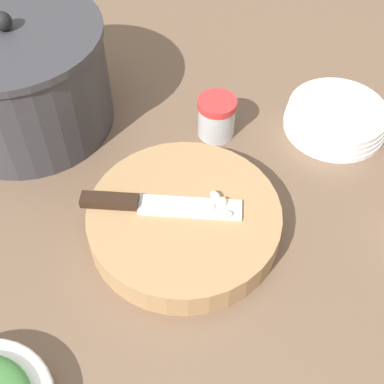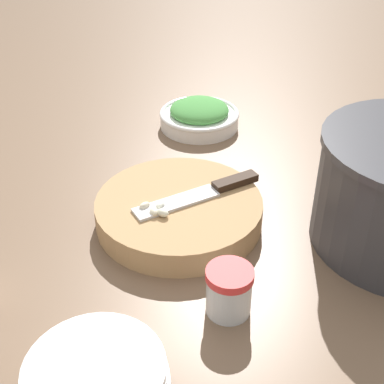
{
  "view_description": "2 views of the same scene",
  "coord_description": "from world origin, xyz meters",
  "views": [
    {
      "loc": [
        -0.17,
        -0.45,
        0.63
      ],
      "look_at": [
        0.03,
        -0.01,
        0.05
      ],
      "focal_mm": 50.0,
      "sensor_mm": 36.0,
      "label": 1
    },
    {
      "loc": [
        0.6,
        0.34,
        0.54
      ],
      "look_at": [
        -0.01,
        -0.02,
        0.05
      ],
      "focal_mm": 50.0,
      "sensor_mm": 36.0,
      "label": 2
    }
  ],
  "objects": [
    {
      "name": "cutting_board",
      "position": [
        0.01,
        -0.04,
        0.02
      ],
      "size": [
        0.27,
        0.27,
        0.04
      ],
      "color": "tan",
      "rests_on": "ground_plane"
    },
    {
      "name": "chef_knife",
      "position": [
        -0.03,
        -0.01,
        0.05
      ],
      "size": [
        0.21,
        0.13,
        0.01
      ],
      "rotation": [
        0.0,
        0.0,
        4.2
      ],
      "color": "black",
      "rests_on": "cutting_board"
    },
    {
      "name": "spice_jar",
      "position": [
        0.14,
        0.12,
        0.04
      ],
      "size": [
        0.06,
        0.06,
        0.07
      ],
      "color": "silver",
      "rests_on": "ground_plane"
    },
    {
      "name": "stock_pot",
      "position": [
        -0.13,
        0.28,
        0.09
      ],
      "size": [
        0.29,
        0.29,
        0.21
      ],
      "color": "#38383D",
      "rests_on": "ground_plane"
    },
    {
      "name": "garlic_cloves",
      "position": [
        0.05,
        -0.05,
        0.05
      ],
      "size": [
        0.04,
        0.05,
        0.01
      ],
      "color": "silver",
      "rests_on": "cutting_board"
    },
    {
      "name": "ground_plane",
      "position": [
        0.0,
        0.0,
        0.0
      ],
      "size": [
        5.0,
        5.0,
        0.0
      ],
      "primitive_type": "plane",
      "color": "brown"
    },
    {
      "name": "plate_stack",
      "position": [
        0.33,
        0.05,
        0.02
      ],
      "size": [
        0.17,
        0.17,
        0.04
      ],
      "color": "white",
      "rests_on": "ground_plane"
    }
  ]
}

